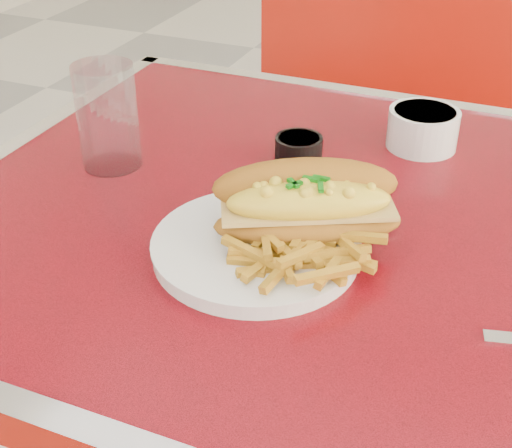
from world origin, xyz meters
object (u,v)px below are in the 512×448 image
at_px(mac_hoagie, 307,203).
at_px(dinner_plate, 256,247).
at_px(gravy_ramekin, 423,127).
at_px(water_tumbler, 107,117).
at_px(sauce_cup_left, 299,147).
at_px(diner_table, 411,339).
at_px(fork, 297,218).
at_px(booth_bench_far, 467,232).

bearing_deg(mac_hoagie, dinner_plate, -166.54).
height_order(gravy_ramekin, water_tumbler, water_tumbler).
xyz_separation_m(mac_hoagie, gravy_ramekin, (0.07, 0.31, -0.03)).
distance_m(sauce_cup_left, water_tumbler, 0.26).
relative_size(diner_table, sauce_cup_left, 14.24).
relative_size(gravy_ramekin, sauce_cup_left, 1.17).
xyz_separation_m(fork, gravy_ramekin, (0.09, 0.28, 0.01)).
relative_size(diner_table, gravy_ramekin, 12.19).
bearing_deg(mac_hoagie, booth_bench_far, 55.55).
relative_size(dinner_plate, gravy_ramekin, 3.02).
height_order(gravy_ramekin, sauce_cup_left, gravy_ramekin).
height_order(diner_table, dinner_plate, dinner_plate).
relative_size(mac_hoagie, fork, 1.74).
height_order(booth_bench_far, fork, booth_bench_far).
bearing_deg(gravy_ramekin, sauce_cup_left, -145.09).
bearing_deg(water_tumbler, gravy_ramekin, 29.67).
xyz_separation_m(dinner_plate, fork, (0.03, 0.06, 0.01)).
xyz_separation_m(dinner_plate, mac_hoagie, (0.05, 0.04, 0.05)).
bearing_deg(fork, dinner_plate, 138.55).
distance_m(dinner_plate, water_tumbler, 0.30).
relative_size(mac_hoagie, water_tumbler, 1.64).
relative_size(booth_bench_far, water_tumbler, 8.48).
distance_m(booth_bench_far, mac_hoagie, 1.04).
xyz_separation_m(diner_table, gravy_ramekin, (-0.05, 0.23, 0.19)).
bearing_deg(gravy_ramekin, dinner_plate, -108.59).
bearing_deg(dinner_plate, sauce_cup_left, 98.26).
bearing_deg(dinner_plate, mac_hoagie, 39.92).
distance_m(dinner_plate, sauce_cup_left, 0.24).
bearing_deg(diner_table, booth_bench_far, 90.00).
height_order(diner_table, gravy_ramekin, gravy_ramekin).
relative_size(diner_table, water_tumbler, 8.69).
height_order(diner_table, booth_bench_far, booth_bench_far).
bearing_deg(sauce_cup_left, diner_table, -31.42).
height_order(mac_hoagie, fork, mac_hoagie).
distance_m(booth_bench_far, gravy_ramekin, 0.78).
bearing_deg(gravy_ramekin, booth_bench_far, 84.66).
relative_size(booth_bench_far, fork, 8.99).
bearing_deg(fork, diner_table, -90.88).
bearing_deg(fork, gravy_ramekin, -37.87).
distance_m(diner_table, fork, 0.23).
bearing_deg(gravy_ramekin, mac_hoagie, -102.92).
distance_m(fork, gravy_ramekin, 0.29).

